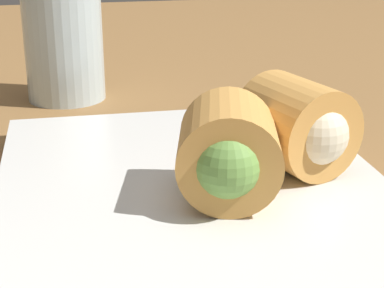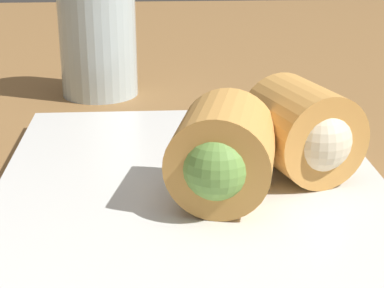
# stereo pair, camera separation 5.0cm
# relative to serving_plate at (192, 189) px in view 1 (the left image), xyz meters

# --- Properties ---
(table_surface) EXTENTS (1.80, 1.40, 0.02)m
(table_surface) POSITION_rel_serving_plate_xyz_m (-0.01, -0.02, -0.02)
(table_surface) COLOR olive
(table_surface) RESTS_ON ground
(serving_plate) EXTENTS (0.29, 0.25, 0.01)m
(serving_plate) POSITION_rel_serving_plate_xyz_m (0.00, 0.00, 0.00)
(serving_plate) COLOR silver
(serving_plate) RESTS_ON table_surface
(roll_front_left) EXTENTS (0.08, 0.08, 0.06)m
(roll_front_left) POSITION_rel_serving_plate_xyz_m (0.00, -0.07, 0.04)
(roll_front_left) COLOR #D19347
(roll_front_left) RESTS_ON serving_plate
(roll_front_right) EXTENTS (0.08, 0.07, 0.06)m
(roll_front_right) POSITION_rel_serving_plate_xyz_m (-0.03, -0.01, 0.04)
(roll_front_right) COLOR #D19347
(roll_front_right) RESTS_ON serving_plate
(drinking_glass) EXTENTS (0.08, 0.08, 0.11)m
(drinking_glass) POSITION_rel_serving_plate_xyz_m (0.25, 0.08, 0.05)
(drinking_glass) COLOR silver
(drinking_glass) RESTS_ON table_surface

